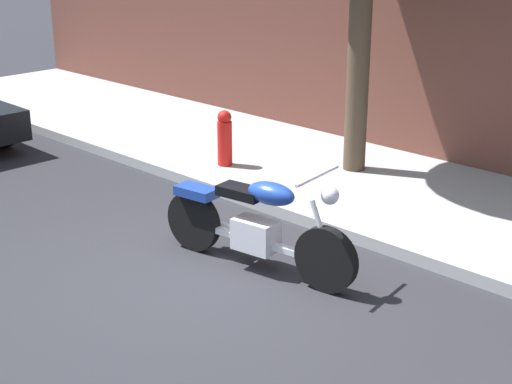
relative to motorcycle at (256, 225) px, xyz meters
name	(u,v)px	position (x,y,z in m)	size (l,w,h in m)	color
ground_plane	(201,281)	(-0.19, -0.58, -0.48)	(60.00, 60.00, 0.00)	#28282D
sidewalk	(391,193)	(-0.19, 2.65, -0.41)	(19.95, 2.94, 0.14)	#A0A0A0
motorcycle	(256,225)	(0.00, 0.00, 0.00)	(2.27, 0.70, 1.15)	black
fire_hydrant	(225,143)	(-2.39, 1.86, -0.02)	(0.20, 0.20, 0.91)	red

